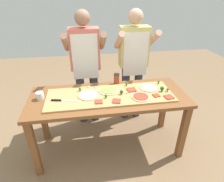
# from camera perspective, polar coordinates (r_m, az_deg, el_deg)

# --- Properties ---
(ground_plane) EXTENTS (8.00, 8.00, 0.00)m
(ground_plane) POSITION_cam_1_polar(r_m,az_deg,el_deg) (2.68, -0.88, -16.22)
(ground_plane) COLOR #896B4C
(prep_table) EXTENTS (1.83, 0.71, 0.79)m
(prep_table) POSITION_cam_1_polar(r_m,az_deg,el_deg) (2.25, -1.01, -3.79)
(prep_table) COLOR brown
(prep_table) RESTS_ON ground
(cutting_board) EXTENTS (1.45, 0.49, 0.02)m
(cutting_board) POSITION_cam_1_polar(r_m,az_deg,el_deg) (2.18, -0.53, -1.32)
(cutting_board) COLOR tan
(cutting_board) RESTS_ON prep_table
(chefs_knife) EXTENTS (0.32, 0.08, 0.02)m
(chefs_knife) POSITION_cam_1_polar(r_m,az_deg,el_deg) (2.12, -15.00, -2.80)
(chefs_knife) COLOR #B7BABF
(chefs_knife) RESTS_ON cutting_board
(pizza_whole_tomato_red) EXTENTS (0.21, 0.21, 0.02)m
(pizza_whole_tomato_red) POSITION_cam_1_polar(r_m,az_deg,el_deg) (2.14, 8.69, -1.73)
(pizza_whole_tomato_red) COLOR beige
(pizza_whole_tomato_red) RESTS_ON cutting_board
(pizza_whole_white_garlic) EXTENTS (0.23, 0.23, 0.02)m
(pizza_whole_white_garlic) POSITION_cam_1_polar(r_m,az_deg,el_deg) (2.16, -7.18, -1.33)
(pizza_whole_white_garlic) COLOR beige
(pizza_whole_white_garlic) RESTS_ON cutting_board
(pizza_whole_pesto_green) EXTENTS (0.25, 0.25, 0.02)m
(pizza_whole_pesto_green) POSITION_cam_1_polar(r_m,az_deg,el_deg) (2.25, -1.04, 0.27)
(pizza_whole_pesto_green) COLOR beige
(pizza_whole_pesto_green) RESTS_ON cutting_board
(pizza_whole_cheese_artichoke) EXTENTS (0.22, 0.22, 0.02)m
(pizza_whole_cheese_artichoke) POSITION_cam_1_polar(r_m,az_deg,el_deg) (2.35, 11.01, 1.01)
(pizza_whole_cheese_artichoke) COLOR beige
(pizza_whole_cheese_artichoke) RESTS_ON cutting_board
(pizza_slice_center) EXTENTS (0.08, 0.08, 0.01)m
(pizza_slice_center) POSITION_cam_1_polar(r_m,az_deg,el_deg) (2.03, -4.04, -3.26)
(pizza_slice_center) COLOR #BC3D28
(pizza_slice_center) RESTS_ON cutting_board
(pizza_slice_near_left) EXTENTS (0.11, 0.11, 0.01)m
(pizza_slice_near_left) POSITION_cam_1_polar(r_m,az_deg,el_deg) (2.04, 1.39, -3.05)
(pizza_slice_near_left) COLOR #BC3D28
(pizza_slice_near_left) RESTS_ON cutting_board
(pizza_slice_far_right) EXTENTS (0.11, 0.11, 0.01)m
(pizza_slice_far_right) POSITION_cam_1_polar(r_m,az_deg,el_deg) (2.27, 5.92, 0.36)
(pizza_slice_far_right) COLOR #BC3D28
(pizza_slice_far_right) RESTS_ON cutting_board
(pizza_slice_far_left) EXTENTS (0.08, 0.08, 0.01)m
(pizza_slice_far_left) POSITION_cam_1_polar(r_m,az_deg,el_deg) (2.20, 13.25, -1.30)
(pizza_slice_far_left) COLOR #BC3D28
(pizza_slice_far_left) RESTS_ON cutting_board
(pizza_slice_near_right) EXTENTS (0.11, 0.11, 0.01)m
(pizza_slice_near_right) POSITION_cam_1_polar(r_m,az_deg,el_deg) (2.21, 16.85, -1.74)
(pizza_slice_near_right) COLOR #BC3D28
(pizza_slice_near_right) RESTS_ON cutting_board
(broccoli_floret_front_mid) EXTENTS (0.03, 0.03, 0.04)m
(broccoli_floret_front_mid) POSITION_cam_1_polar(r_m,az_deg,el_deg) (2.32, 16.48, 0.43)
(broccoli_floret_front_mid) COLOR #366618
(broccoli_floret_front_mid) RESTS_ON cutting_board
(broccoli_floret_front_right) EXTENTS (0.03, 0.03, 0.04)m
(broccoli_floret_front_right) POSITION_cam_1_polar(r_m,az_deg,el_deg) (2.10, -1.85, -1.51)
(broccoli_floret_front_right) COLOR #3F7220
(broccoli_floret_front_right) RESTS_ON cutting_board
(broccoli_floret_center_left) EXTENTS (0.03, 0.03, 0.05)m
(broccoli_floret_center_left) POSITION_cam_1_polar(r_m,az_deg,el_deg) (2.27, -9.68, 0.64)
(broccoli_floret_center_left) COLOR #3F7220
(broccoli_floret_center_left) RESTS_ON cutting_board
(broccoli_floret_back_left) EXTENTS (0.03, 0.03, 0.05)m
(broccoli_floret_back_left) POSITION_cam_1_polar(r_m,az_deg,el_deg) (2.48, 13.95, 2.76)
(broccoli_floret_back_left) COLOR #3F7220
(broccoli_floret_back_left) RESTS_ON cutting_board
(broccoli_floret_back_right) EXTENTS (0.04, 0.04, 0.05)m
(broccoli_floret_back_right) POSITION_cam_1_polar(r_m,az_deg,el_deg) (2.37, 4.44, 2.31)
(broccoli_floret_back_right) COLOR #3F7220
(broccoli_floret_back_right) RESTS_ON cutting_board
(broccoli_floret_front_left) EXTENTS (0.04, 0.04, 0.05)m
(broccoli_floret_front_left) POSITION_cam_1_polar(r_m,az_deg,el_deg) (2.17, 2.88, -0.29)
(broccoli_floret_front_left) COLOR #2C5915
(broccoli_floret_front_left) RESTS_ON cutting_board
(broccoli_floret_back_mid) EXTENTS (0.05, 0.05, 0.06)m
(broccoli_floret_back_mid) POSITION_cam_1_polar(r_m,az_deg,el_deg) (2.30, 14.92, 0.72)
(broccoli_floret_back_mid) COLOR #2C5915
(broccoli_floret_back_mid) RESTS_ON cutting_board
(cheese_crumble_a) EXTENTS (0.02, 0.02, 0.02)m
(cheese_crumble_a) POSITION_cam_1_polar(r_m,az_deg,el_deg) (2.32, -5.05, 1.11)
(cheese_crumble_a) COLOR silver
(cheese_crumble_a) RESTS_ON cutting_board
(cheese_crumble_b) EXTENTS (0.02, 0.02, 0.02)m
(cheese_crumble_b) POSITION_cam_1_polar(r_m,az_deg,el_deg) (2.34, -7.16, 1.25)
(cheese_crumble_b) COLOR white
(cheese_crumble_b) RESTS_ON cutting_board
(cheese_crumble_c) EXTENTS (0.02, 0.02, 0.02)m
(cheese_crumble_c) POSITION_cam_1_polar(r_m,az_deg,el_deg) (2.20, 4.46, -0.50)
(cheese_crumble_c) COLOR white
(cheese_crumble_c) RESTS_ON cutting_board
(flour_cup) EXTENTS (0.09, 0.09, 0.09)m
(flour_cup) POSITION_cam_1_polar(r_m,az_deg,el_deg) (2.26, -20.98, -1.46)
(flour_cup) COLOR white
(flour_cup) RESTS_ON prep_table
(sauce_jar) EXTENTS (0.07, 0.07, 0.14)m
(sauce_jar) POSITION_cam_1_polar(r_m,az_deg,el_deg) (2.42, 1.39, 3.66)
(sauce_jar) COLOR #99381E
(sauce_jar) RESTS_ON prep_table
(cook_left) EXTENTS (0.54, 0.39, 1.67)m
(cook_left) POSITION_cam_1_polar(r_m,az_deg,el_deg) (2.66, -8.05, 8.77)
(cook_left) COLOR #333847
(cook_left) RESTS_ON ground
(cook_right) EXTENTS (0.54, 0.39, 1.67)m
(cook_right) POSITION_cam_1_polar(r_m,az_deg,el_deg) (2.75, 6.51, 9.57)
(cook_right) COLOR #333847
(cook_right) RESTS_ON ground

